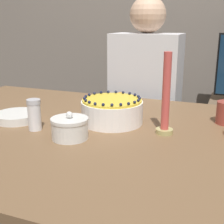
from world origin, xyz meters
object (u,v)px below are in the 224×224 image
at_px(person_man_blue_shirt, 145,118).
at_px(sugar_bowl, 70,128).
at_px(candle, 166,101).
at_px(cake, 112,111).
at_px(sugar_shaker, 34,115).

bearing_deg(person_man_blue_shirt, sugar_bowl, 87.76).
height_order(candle, person_man_blue_shirt, person_man_blue_shirt).
distance_m(cake, sugar_shaker, 0.31).
bearing_deg(candle, cake, 167.87).
xyz_separation_m(sugar_bowl, candle, (0.30, 0.17, 0.08)).
xyz_separation_m(sugar_shaker, candle, (0.47, 0.14, 0.06)).
relative_size(cake, candle, 0.84).
bearing_deg(cake, sugar_shaker, -141.94).
distance_m(sugar_bowl, person_man_blue_shirt, 0.90).
height_order(sugar_bowl, person_man_blue_shirt, person_man_blue_shirt).
bearing_deg(person_man_blue_shirt, cake, 93.50).
relative_size(cake, sugar_bowl, 1.88).
bearing_deg(sugar_shaker, sugar_bowl, -10.43).
height_order(cake, candle, candle).
height_order(sugar_bowl, candle, candle).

